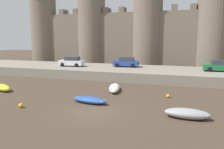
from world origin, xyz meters
TOP-DOWN VIEW (x-y plane):
  - ground_plane at (0.00, 0.00)m, footprint 160.00×160.00m
  - quay_road at (0.00, 17.36)m, footprint 60.67×10.00m
  - castle at (-0.00, 29.29)m, footprint 55.30×6.63m
  - rowboat_midflat_left at (-1.36, 2.30)m, footprint 3.68×1.70m
  - rowboat_midflat_right at (7.33, 0.82)m, footprint 3.39×1.37m
  - rowboat_near_channel_right at (-0.49, 7.62)m, footprint 2.04×4.09m
  - rowboat_foreground_centre at (-12.98, 3.84)m, footprint 3.39×2.45m
  - mooring_buoy_near_shore at (-6.60, -0.77)m, footprint 0.41×0.41m
  - mooring_buoy_off_centre at (5.64, 6.44)m, footprint 0.39×0.39m
  - car_quay_centre_west at (11.97, 17.80)m, footprint 4.18×2.04m
  - car_quay_east at (-1.78, 18.71)m, footprint 4.18×2.04m
  - car_quay_centre_east at (-10.70, 16.73)m, footprint 4.18×2.04m

SIDE VIEW (x-z plane):
  - ground_plane at x=0.00m, z-range 0.00..0.00m
  - mooring_buoy_off_centre at x=5.64m, z-range 0.00..0.39m
  - mooring_buoy_near_shore at x=-6.60m, z-range 0.00..0.41m
  - rowboat_midflat_left at x=-1.36m, z-range 0.02..0.64m
  - rowboat_near_channel_right at x=-0.49m, z-range 0.02..0.74m
  - rowboat_foreground_centre at x=-12.98m, z-range 0.02..0.78m
  - rowboat_midflat_right at x=7.33m, z-range 0.02..0.79m
  - quay_road at x=0.00m, z-range 0.00..1.40m
  - car_quay_centre_west at x=11.97m, z-range 1.37..2.99m
  - car_quay_east at x=-1.78m, z-range 1.37..2.99m
  - car_quay_centre_east at x=-10.70m, z-range 1.37..2.99m
  - castle at x=0.00m, z-range -2.26..17.00m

